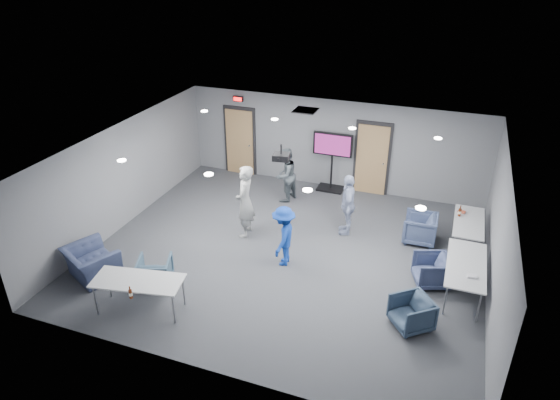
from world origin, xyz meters
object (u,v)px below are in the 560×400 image
(person_a, at_px, (245,202))
(person_d, at_px, (284,236))
(bottle_front, at_px, (131,294))
(tv_stand, at_px, (332,158))
(table_right_a, at_px, (469,223))
(chair_front_a, at_px, (155,271))
(person_c, at_px, (348,204))
(chair_front_b, at_px, (92,263))
(table_right_b, at_px, (466,266))
(bottle_right, at_px, (460,212))
(table_front_left, at_px, (138,282))
(chair_right_c, at_px, (411,313))
(projector, at_px, (281,157))
(chair_right_b, at_px, (432,271))
(person_b, at_px, (285,175))
(chair_right_a, at_px, (420,228))

(person_a, bearing_deg, person_d, 49.83)
(bottle_front, bearing_deg, tv_stand, 75.03)
(person_d, xyz_separation_m, table_right_a, (3.94, 2.17, -0.05))
(chair_front_a, bearing_deg, person_c, -155.09)
(chair_front_b, distance_m, tv_stand, 7.27)
(table_right_b, height_order, bottle_right, bottle_right)
(table_front_left, height_order, tv_stand, tv_stand)
(chair_right_c, xyz_separation_m, projector, (-3.33, 1.79, 2.08))
(person_a, distance_m, tv_stand, 3.57)
(table_front_left, distance_m, bottle_front, 0.58)
(chair_right_b, distance_m, bottle_right, 2.10)
(table_front_left, bearing_deg, person_d, 39.09)
(person_c, height_order, projector, projector)
(table_front_left, relative_size, projector, 4.68)
(person_b, bearing_deg, chair_right_a, 92.57)
(person_b, height_order, tv_stand, tv_stand)
(chair_right_a, distance_m, bottle_right, 1.02)
(chair_right_b, relative_size, chair_front_a, 1.04)
(chair_front_a, distance_m, table_front_left, 0.95)
(chair_front_a, height_order, table_right_b, table_right_b)
(person_b, height_order, chair_front_b, person_b)
(tv_stand, bearing_deg, person_a, -112.22)
(chair_front_a, bearing_deg, table_front_left, 81.82)
(person_a, height_order, table_right_b, person_a)
(chair_right_a, bearing_deg, table_front_left, -48.19)
(chair_right_a, bearing_deg, chair_right_b, 13.40)
(table_right_a, xyz_separation_m, table_right_b, (-0.00, -1.90, 0.01))
(person_a, bearing_deg, chair_front_b, -47.84)
(table_right_b, relative_size, tv_stand, 1.06)
(person_c, relative_size, person_d, 1.10)
(table_front_left, distance_m, projector, 4.06)
(chair_front_b, bearing_deg, table_right_a, -126.10)
(chair_right_a, bearing_deg, person_c, -84.68)
(person_a, relative_size, projector, 4.68)
(chair_right_c, relative_size, bottle_front, 2.67)
(chair_right_c, bearing_deg, tv_stand, 170.44)
(person_a, distance_m, projector, 1.82)
(chair_right_b, distance_m, table_front_left, 6.19)
(person_d, relative_size, chair_front_a, 2.06)
(person_d, relative_size, bottle_right, 5.11)
(chair_right_a, bearing_deg, bottle_right, 107.29)
(chair_front_a, relative_size, tv_stand, 0.40)
(person_b, distance_m, person_c, 2.40)
(person_d, bearing_deg, person_b, -165.19)
(person_d, relative_size, table_right_a, 0.88)
(person_b, bearing_deg, person_d, 35.52)
(person_b, xyz_separation_m, bottle_front, (-0.88, -6.13, 0.04))
(person_c, bearing_deg, chair_right_b, 43.04)
(tv_stand, bearing_deg, projector, -94.70)
(person_d, relative_size, tv_stand, 0.82)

